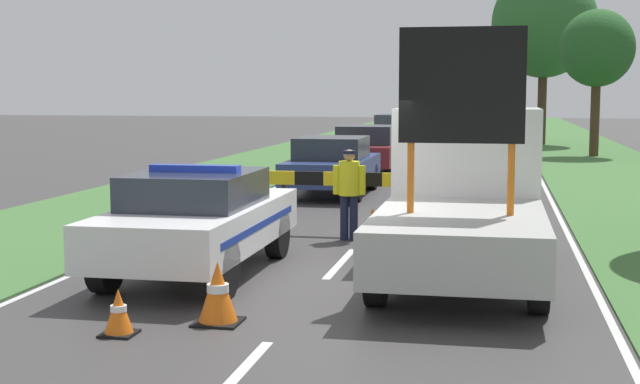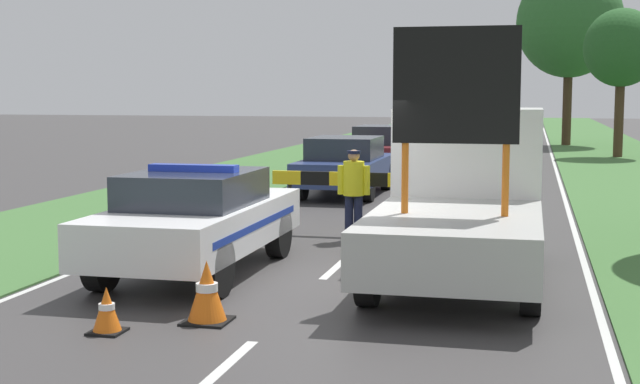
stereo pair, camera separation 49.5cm
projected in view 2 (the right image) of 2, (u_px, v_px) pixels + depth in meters
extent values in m
plane|color=#3D3A3A|center=(322.00, 280.00, 12.41)|extent=(160.00, 160.00, 0.00)
cube|color=silver|center=(212.00, 378.00, 8.14)|extent=(0.12, 2.45, 0.01)
cube|color=silver|center=(341.00, 263.00, 13.59)|extent=(0.12, 2.45, 0.01)
cube|color=silver|center=(396.00, 214.00, 19.04)|extent=(0.12, 2.45, 0.01)
cube|color=silver|center=(426.00, 187.00, 24.49)|extent=(0.12, 2.45, 0.01)
cube|color=silver|center=(445.00, 170.00, 29.95)|extent=(0.12, 2.45, 0.01)
cube|color=silver|center=(459.00, 158.00, 35.40)|extent=(0.12, 2.45, 0.01)
cube|color=silver|center=(469.00, 149.00, 40.85)|extent=(0.12, 2.45, 0.01)
cube|color=silver|center=(476.00, 142.00, 46.31)|extent=(0.12, 2.45, 0.01)
cube|color=silver|center=(482.00, 137.00, 51.76)|extent=(0.12, 2.45, 0.01)
cube|color=silver|center=(487.00, 133.00, 57.21)|extent=(0.12, 2.45, 0.01)
cube|color=silver|center=(491.00, 129.00, 62.67)|extent=(0.12, 2.45, 0.01)
cube|color=silver|center=(347.00, 165.00, 31.83)|extent=(0.10, 72.30, 0.01)
cube|color=silver|center=(556.00, 169.00, 30.16)|extent=(0.10, 72.30, 0.01)
cube|color=#427038|center=(288.00, 162.00, 33.12)|extent=(4.60, 120.00, 0.03)
cube|color=#427038|center=(628.00, 168.00, 30.36)|extent=(4.60, 120.00, 0.03)
cube|color=white|center=(198.00, 225.00, 12.82)|extent=(1.83, 4.59, 0.62)
cube|color=#282D38|center=(194.00, 188.00, 12.62)|extent=(1.61, 2.11, 0.48)
cylinder|color=black|center=(184.00, 229.00, 14.41)|extent=(0.24, 0.78, 0.78)
cylinder|color=black|center=(278.00, 233.00, 14.05)|extent=(0.24, 0.78, 0.78)
cylinder|color=black|center=(102.00, 262.00, 11.66)|extent=(0.24, 0.78, 0.78)
cylinder|color=black|center=(217.00, 267.00, 11.29)|extent=(0.24, 0.78, 0.78)
cube|color=#1E38C6|center=(193.00, 168.00, 12.59)|extent=(1.28, 0.24, 0.10)
cube|color=#193399|center=(198.00, 223.00, 12.81)|extent=(1.84, 3.77, 0.10)
cube|color=black|center=(248.00, 209.00, 15.08)|extent=(1.01, 0.08, 0.37)
cube|color=white|center=(469.00, 172.00, 13.71)|extent=(2.17, 1.69, 1.96)
cube|color=#232833|center=(473.00, 146.00, 14.47)|extent=(1.84, 0.04, 0.86)
cube|color=#B2B2AD|center=(454.00, 241.00, 11.26)|extent=(2.17, 3.52, 0.67)
cylinder|color=#D16619|center=(405.00, 178.00, 11.32)|extent=(0.09, 0.09, 0.90)
cylinder|color=#D16619|center=(505.00, 180.00, 11.03)|extent=(0.09, 0.09, 0.90)
cube|color=black|center=(456.00, 85.00, 11.04)|extent=(1.57, 0.12, 1.44)
cylinder|color=black|center=(406.00, 233.00, 14.04)|extent=(0.24, 0.79, 0.79)
cylinder|color=black|center=(531.00, 237.00, 13.60)|extent=(0.24, 0.79, 0.79)
cylinder|color=black|center=(368.00, 274.00, 10.84)|extent=(0.24, 0.79, 0.79)
cylinder|color=black|center=(531.00, 282.00, 10.40)|extent=(0.24, 0.79, 0.79)
cylinder|color=black|center=(290.00, 208.00, 16.60)|extent=(0.07, 0.07, 0.89)
cylinder|color=black|center=(430.00, 212.00, 16.00)|extent=(0.07, 0.07, 0.89)
cube|color=yellow|center=(287.00, 178.00, 16.55)|extent=(0.54, 0.08, 0.25)
cube|color=black|center=(315.00, 178.00, 16.42)|extent=(0.54, 0.08, 0.25)
cube|color=yellow|center=(344.00, 179.00, 16.30)|extent=(0.54, 0.08, 0.25)
cube|color=black|center=(373.00, 180.00, 16.17)|extent=(0.54, 0.08, 0.25)
cube|color=yellow|center=(403.00, 180.00, 16.05)|extent=(0.54, 0.08, 0.25)
cube|color=black|center=(433.00, 181.00, 15.93)|extent=(0.54, 0.08, 0.25)
cylinder|color=#191E38|center=(349.00, 218.00, 15.67)|extent=(0.15, 0.15, 0.80)
cylinder|color=#191E38|center=(358.00, 218.00, 15.63)|extent=(0.15, 0.15, 0.80)
cylinder|color=yellow|center=(354.00, 178.00, 15.57)|extent=(0.37, 0.37, 0.60)
cylinder|color=yellow|center=(341.00, 180.00, 15.63)|extent=(0.12, 0.12, 0.51)
cylinder|color=yellow|center=(367.00, 180.00, 15.52)|extent=(0.12, 0.12, 0.51)
sphere|color=#A57A5B|center=(354.00, 155.00, 15.53)|extent=(0.21, 0.21, 0.21)
cylinder|color=#141933|center=(354.00, 152.00, 15.52)|extent=(0.24, 0.24, 0.05)
cylinder|color=#232326|center=(411.00, 220.00, 15.26)|extent=(0.16, 0.16, 0.84)
cylinder|color=#232326|center=(421.00, 220.00, 15.22)|extent=(0.16, 0.16, 0.84)
cylinder|color=#B2AD9E|center=(416.00, 177.00, 15.16)|extent=(0.39, 0.39, 0.63)
cylinder|color=#B2AD9E|center=(402.00, 179.00, 15.22)|extent=(0.13, 0.13, 0.54)
cylinder|color=#B2AD9E|center=(430.00, 179.00, 15.11)|extent=(0.13, 0.13, 0.54)
sphere|color=beige|center=(417.00, 152.00, 15.11)|extent=(0.22, 0.22, 0.22)
cube|color=black|center=(213.00, 229.00, 16.94)|extent=(0.40, 0.40, 0.03)
cone|color=orange|center=(213.00, 214.00, 16.91)|extent=(0.34, 0.34, 0.52)
cylinder|color=white|center=(213.00, 213.00, 16.91)|extent=(0.19, 0.19, 0.07)
cube|color=black|center=(107.00, 332.00, 9.67)|extent=(0.36, 0.36, 0.03)
cone|color=orange|center=(107.00, 309.00, 9.64)|extent=(0.31, 0.31, 0.48)
cylinder|color=white|center=(107.00, 306.00, 9.63)|extent=(0.17, 0.17, 0.07)
cube|color=black|center=(378.00, 236.00, 16.09)|extent=(0.37, 0.37, 0.03)
cone|color=orange|center=(378.00, 222.00, 16.06)|extent=(0.32, 0.32, 0.49)
cylinder|color=white|center=(378.00, 220.00, 16.06)|extent=(0.18, 0.18, 0.07)
cube|color=black|center=(207.00, 321.00, 10.11)|extent=(0.52, 0.52, 0.03)
cone|color=orange|center=(207.00, 290.00, 10.07)|extent=(0.44, 0.44, 0.68)
cylinder|color=white|center=(207.00, 287.00, 10.07)|extent=(0.25, 0.25, 0.10)
cube|color=black|center=(260.00, 225.00, 17.38)|extent=(0.35, 0.35, 0.03)
cone|color=orange|center=(260.00, 213.00, 17.35)|extent=(0.30, 0.30, 0.46)
cylinder|color=white|center=(260.00, 211.00, 17.35)|extent=(0.17, 0.17, 0.07)
cube|color=navy|center=(346.00, 170.00, 22.62)|extent=(1.89, 4.41, 0.58)
cube|color=#282D38|center=(345.00, 148.00, 22.43)|extent=(1.66, 2.03, 0.54)
cylinder|color=black|center=(326.00, 175.00, 24.16)|extent=(0.24, 0.70, 0.70)
cylinder|color=black|center=(386.00, 177.00, 23.79)|extent=(0.24, 0.70, 0.70)
cylinder|color=black|center=(301.00, 185.00, 21.52)|extent=(0.24, 0.70, 0.70)
cylinder|color=black|center=(368.00, 187.00, 21.14)|extent=(0.24, 0.70, 0.70)
cube|color=maroon|center=(385.00, 153.00, 28.44)|extent=(1.94, 4.44, 0.63)
cube|color=#282D38|center=(385.00, 135.00, 28.24)|extent=(1.71, 2.04, 0.58)
cylinder|color=black|center=(367.00, 160.00, 30.00)|extent=(0.24, 0.67, 0.67)
cylinder|color=black|center=(417.00, 161.00, 29.60)|extent=(0.24, 0.67, 0.67)
cylinder|color=black|center=(350.00, 166.00, 27.34)|extent=(0.24, 0.67, 0.67)
cylinder|color=black|center=(406.00, 167.00, 26.94)|extent=(0.24, 0.67, 0.67)
cube|color=silver|center=(417.00, 138.00, 35.60)|extent=(1.72, 4.54, 0.74)
cube|color=#282D38|center=(417.00, 122.00, 35.40)|extent=(1.51, 2.09, 0.57)
cylinder|color=black|center=(404.00, 145.00, 37.17)|extent=(0.24, 0.79, 0.79)
cylinder|color=black|center=(439.00, 145.00, 36.83)|extent=(0.24, 0.79, 0.79)
cylinder|color=black|center=(394.00, 149.00, 34.45)|extent=(0.24, 0.79, 0.79)
cylinder|color=black|center=(432.00, 150.00, 34.11)|extent=(0.24, 0.79, 0.79)
cube|color=slate|center=(431.00, 132.00, 42.34)|extent=(1.75, 4.33, 0.72)
cube|color=#282D38|center=(431.00, 119.00, 42.15)|extent=(1.54, 1.99, 0.47)
cylinder|color=black|center=(419.00, 138.00, 43.86)|extent=(0.24, 0.73, 0.73)
cylinder|color=black|center=(449.00, 138.00, 43.51)|extent=(0.24, 0.73, 0.73)
cylinder|color=black|center=(412.00, 140.00, 41.26)|extent=(0.24, 0.73, 0.73)
cylinder|color=black|center=(444.00, 141.00, 40.91)|extent=(0.24, 0.73, 0.73)
cylinder|color=#42301E|center=(567.00, 104.00, 43.16)|extent=(0.43, 0.43, 4.04)
ellipsoid|color=#2D662D|center=(570.00, 22.00, 42.72)|extent=(5.04, 5.04, 5.29)
cylinder|color=#42301E|center=(619.00, 117.00, 35.30)|extent=(0.37, 0.37, 3.24)
ellipsoid|color=#235623|center=(622.00, 48.00, 35.00)|extent=(2.93, 2.93, 3.08)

